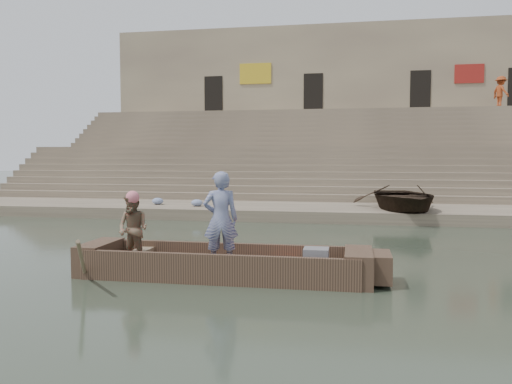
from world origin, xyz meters
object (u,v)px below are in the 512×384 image
(main_rowboat, at_px, (223,272))
(television, at_px, (315,259))
(standing_man, at_px, (221,219))
(rowing_man, at_px, (133,229))
(beached_rowboat, at_px, (403,197))
(pedestrian, at_px, (501,92))

(main_rowboat, distance_m, television, 1.79)
(standing_man, relative_size, television, 3.95)
(rowing_man, bearing_deg, standing_man, 16.77)
(beached_rowboat, bearing_deg, rowing_man, -130.66)
(standing_man, height_order, rowing_man, standing_man)
(main_rowboat, xyz_separation_m, television, (1.77, 0.00, 0.31))
(standing_man, height_order, pedestrian, pedestrian)
(rowing_man, relative_size, television, 2.96)
(television, relative_size, pedestrian, 0.25)
(television, relative_size, beached_rowboat, 0.11)
(standing_man, bearing_deg, rowing_man, -13.80)
(main_rowboat, bearing_deg, television, 0.00)
(standing_man, distance_m, television, 1.93)
(main_rowboat, relative_size, beached_rowboat, 1.17)
(main_rowboat, height_order, television, television)
(television, bearing_deg, main_rowboat, 180.00)
(rowing_man, bearing_deg, television, 16.60)
(main_rowboat, relative_size, rowing_man, 3.67)
(beached_rowboat, bearing_deg, standing_man, -122.75)
(main_rowboat, relative_size, pedestrian, 2.66)
(pedestrian, bearing_deg, rowing_man, 127.83)
(main_rowboat, xyz_separation_m, pedestrian, (11.13, 23.97, 6.03))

